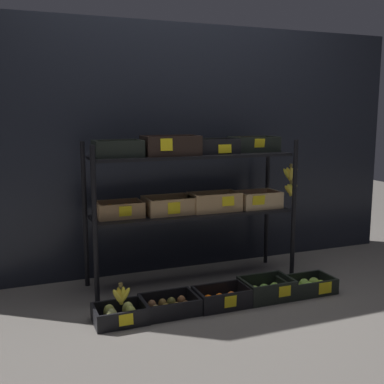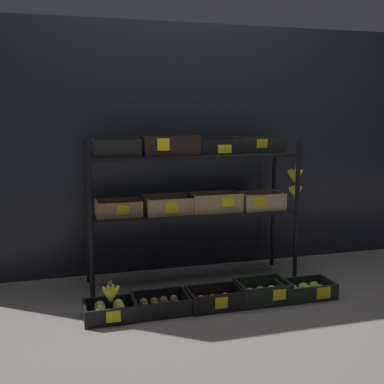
# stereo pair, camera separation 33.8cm
# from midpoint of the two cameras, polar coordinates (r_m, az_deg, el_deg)

# --- Properties ---
(ground_plane) EXTENTS (10.00, 10.00, 0.00)m
(ground_plane) POSITION_cam_midpoint_polar(r_m,az_deg,el_deg) (3.55, 2.77, -10.60)
(ground_plane) COLOR #605B56
(storefront_wall) EXTENTS (3.85, 0.12, 1.87)m
(storefront_wall) POSITION_cam_midpoint_polar(r_m,az_deg,el_deg) (3.72, 0.97, 5.14)
(storefront_wall) COLOR black
(storefront_wall) RESTS_ON ground_plane
(display_rack) EXTENTS (1.58, 0.42, 1.06)m
(display_rack) POSITION_cam_midpoint_polar(r_m,az_deg,el_deg) (3.37, 3.14, 1.07)
(display_rack) COLOR black
(display_rack) RESTS_ON ground_plane
(crate_ground_pear) EXTENTS (0.31, 0.23, 0.10)m
(crate_ground_pear) POSITION_cam_midpoint_polar(r_m,az_deg,el_deg) (2.95, -6.46, -13.99)
(crate_ground_pear) COLOR black
(crate_ground_pear) RESTS_ON ground_plane
(crate_ground_kiwi) EXTENTS (0.34, 0.25, 0.10)m
(crate_ground_kiwi) POSITION_cam_midpoint_polar(r_m,az_deg,el_deg) (3.03, -0.52, -13.38)
(crate_ground_kiwi) COLOR black
(crate_ground_kiwi) RESTS_ON ground_plane
(crate_ground_tangerine) EXTENTS (0.34, 0.23, 0.12)m
(crate_ground_tangerine) POSITION_cam_midpoint_polar(r_m,az_deg,el_deg) (3.11, 5.93, -12.75)
(crate_ground_tangerine) COLOR black
(crate_ground_tangerine) RESTS_ON ground_plane
(crate_ground_apple_green) EXTENTS (0.33, 0.24, 0.13)m
(crate_ground_apple_green) POSITION_cam_midpoint_polar(r_m,az_deg,el_deg) (3.24, 11.44, -11.81)
(crate_ground_apple_green) COLOR black
(crate_ground_apple_green) RESTS_ON ground_plane
(crate_ground_rightmost_apple_green) EXTENTS (0.36, 0.23, 0.10)m
(crate_ground_rightmost_apple_green) POSITION_cam_midpoint_polar(r_m,az_deg,el_deg) (3.38, 16.25, -11.23)
(crate_ground_rightmost_apple_green) COLOR black
(crate_ground_rightmost_apple_green) RESTS_ON ground_plane
(banana_bunch_loose) EXTENTS (0.12, 0.04, 0.14)m
(banana_bunch_loose) POSITION_cam_midpoint_polar(r_m,az_deg,el_deg) (2.89, -6.32, -11.92)
(banana_bunch_loose) COLOR brown
(banana_bunch_loose) RESTS_ON crate_ground_pear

